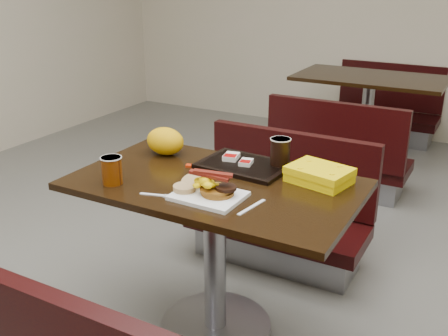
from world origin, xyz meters
The scene contains 24 objects.
floor centered at (0.00, 0.00, 0.00)m, with size 6.00×7.00×0.01m, color gray.
table_near centered at (0.00, 0.00, 0.38)m, with size 1.20×0.70×0.75m, color black, non-canonical shape.
bench_near_n centered at (0.00, 0.70, 0.36)m, with size 1.00×0.46×0.72m, color black, non-canonical shape.
table_far centered at (0.00, 2.60, 0.38)m, with size 1.20×0.70×0.75m, color black, non-canonical shape.
bench_far_s centered at (0.00, 1.90, 0.36)m, with size 1.00×0.46×0.72m, color black, non-canonical shape.
bench_far_n centered at (0.00, 3.30, 0.36)m, with size 1.00×0.46×0.72m, color black, non-canonical shape.
platter centered at (0.06, -0.15, 0.76)m, with size 0.27×0.21×0.02m, color white.
pancake_stack centered at (0.09, -0.14, 0.78)m, with size 0.13×0.13×0.03m, color brown.
sausage_patty centered at (0.13, -0.14, 0.80)m, with size 0.08×0.08×0.01m, color black.
scrambled_eggs centered at (0.05, -0.16, 0.82)m, with size 0.09×0.08×0.05m, color #FFDF05.
bacon_strips centered at (0.07, -0.15, 0.85)m, with size 0.16×0.07×0.01m, color #42040B, non-canonical shape.
muffin_bottom centered at (-0.04, -0.17, 0.78)m, with size 0.09×0.09×0.02m, color tan.
muffin_top centered at (-0.04, -0.12, 0.79)m, with size 0.09×0.09×0.02m, color tan.
coffee_cup_near centered at (-0.36, -0.22, 0.81)m, with size 0.08×0.08×0.12m, color #964205.
fork centered at (-0.15, -0.24, 0.75)m, with size 0.14×0.03×0.00m, color white, non-canonical shape.
knife centered at (0.25, -0.16, 0.75)m, with size 0.17×0.01×0.00m, color white.
condiment_syrup centered at (-0.18, 0.10, 0.75)m, with size 0.04×0.03×0.01m, color #B82507.
condiment_ketchup centered at (-0.03, 0.05, 0.75)m, with size 0.04×0.03×0.01m, color #8C0504.
tray centered at (0.03, 0.21, 0.76)m, with size 0.39×0.28×0.02m, color black.
hashbrown_sleeve_left centered at (-0.04, 0.23, 0.78)m, with size 0.06×0.09×0.02m, color silver.
hashbrown_sleeve_right centered at (0.05, 0.20, 0.78)m, with size 0.05×0.07×0.02m, color silver.
coffee_cup_far centered at (0.18, 0.28, 0.83)m, with size 0.09×0.09×0.12m, color black.
clamshell centered at (0.39, 0.20, 0.78)m, with size 0.25×0.19×0.07m, color #FDD704.
paper_bag centered at (-0.38, 0.19, 0.82)m, with size 0.19×0.14×0.13m, color yellow.
Camera 1 is at (1.02, -1.77, 1.59)m, focal length 42.14 mm.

